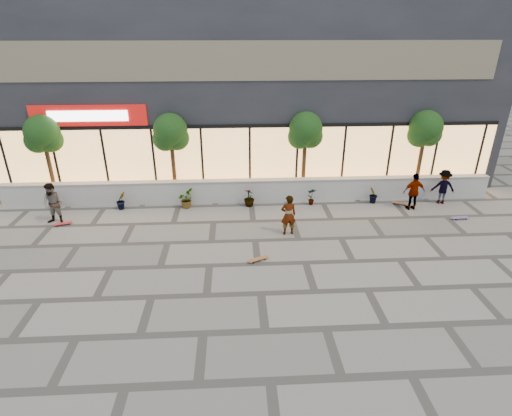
{
  "coord_description": "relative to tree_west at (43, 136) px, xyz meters",
  "views": [
    {
      "loc": [
        -0.69,
        -9.83,
        7.33
      ],
      "look_at": [
        0.03,
        3.36,
        1.3
      ],
      "focal_mm": 28.0,
      "sensor_mm": 36.0,
      "label": 1
    }
  ],
  "objects": [
    {
      "name": "ground",
      "position": [
        9.0,
        -7.7,
        -2.99
      ],
      "size": [
        80.0,
        80.0,
        0.0
      ],
      "primitive_type": "plane",
      "color": "gray",
      "rests_on": "ground"
    },
    {
      "name": "planter_wall",
      "position": [
        9.0,
        -0.7,
        -2.46
      ],
      "size": [
        22.0,
        0.42,
        1.04
      ],
      "color": "silver",
      "rests_on": "ground"
    },
    {
      "name": "retail_building",
      "position": [
        9.0,
        4.79,
        1.26
      ],
      "size": [
        24.0,
        9.17,
        8.5
      ],
      "color": "#27282D",
      "rests_on": "ground"
    },
    {
      "name": "shrub_a",
      "position": [
        0.5,
        -1.25,
        -2.58
      ],
      "size": [
        0.43,
        0.29,
        0.81
      ],
      "primitive_type": "imported",
      "color": "#193A12",
      "rests_on": "ground"
    },
    {
      "name": "shrub_b",
      "position": [
        3.3,
        -1.25,
        -2.58
      ],
      "size": [
        0.57,
        0.57,
        0.81
      ],
      "primitive_type": "imported",
      "rotation": [
        0.0,
        0.0,
        0.82
      ],
      "color": "#193A12",
      "rests_on": "ground"
    },
    {
      "name": "shrub_c",
      "position": [
        6.1,
        -1.25,
        -2.58
      ],
      "size": [
        0.68,
        0.77,
        0.81
      ],
      "primitive_type": "imported",
      "rotation": [
        0.0,
        0.0,
        1.64
      ],
      "color": "#193A12",
      "rests_on": "ground"
    },
    {
      "name": "shrub_d",
      "position": [
        8.9,
        -1.25,
        -2.58
      ],
      "size": [
        0.64,
        0.64,
        0.81
      ],
      "primitive_type": "imported",
      "rotation": [
        0.0,
        0.0,
        2.46
      ],
      "color": "#193A12",
      "rests_on": "ground"
    },
    {
      "name": "shrub_e",
      "position": [
        11.7,
        -1.25,
        -2.58
      ],
      "size": [
        0.46,
        0.35,
        0.81
      ],
      "primitive_type": "imported",
      "rotation": [
        0.0,
        0.0,
        3.28
      ],
      "color": "#193A12",
      "rests_on": "ground"
    },
    {
      "name": "shrub_f",
      "position": [
        14.5,
        -1.25,
        -2.58
      ],
      "size": [
        0.55,
        0.57,
        0.81
      ],
      "primitive_type": "imported",
      "rotation": [
        0.0,
        0.0,
        4.1
      ],
      "color": "#193A12",
      "rests_on": "ground"
    },
    {
      "name": "tree_west",
      "position": [
        0.0,
        0.0,
        0.0
      ],
      "size": [
        1.6,
        1.5,
        3.92
      ],
      "color": "#4E311B",
      "rests_on": "ground"
    },
    {
      "name": "tree_midwest",
      "position": [
        5.5,
        0.0,
        0.0
      ],
      "size": [
        1.6,
        1.5,
        3.92
      ],
      "color": "#4E311B",
      "rests_on": "ground"
    },
    {
      "name": "tree_mideast",
      "position": [
        11.5,
        0.0,
        0.0
      ],
      "size": [
        1.6,
        1.5,
        3.92
      ],
      "color": "#4E311B",
      "rests_on": "ground"
    },
    {
      "name": "tree_east",
      "position": [
        17.0,
        0.0,
        0.0
      ],
      "size": [
        1.6,
        1.5,
        3.92
      ],
      "color": "#4E311B",
      "rests_on": "ground"
    },
    {
      "name": "skater_center",
      "position": [
        10.29,
        -3.96,
        -2.18
      ],
      "size": [
        0.62,
        0.45,
        1.61
      ],
      "primitive_type": "imported",
      "rotation": [
        0.0,
        0.0,
        3.25
      ],
      "color": "white",
      "rests_on": "ground"
    },
    {
      "name": "skater_left",
      "position": [
        1.01,
        -2.53,
        -2.13
      ],
      "size": [
        0.94,
        0.79,
        1.72
      ],
      "primitive_type": "imported",
      "rotation": [
        0.0,
        0.0,
        -0.17
      ],
      "color": "#897158",
      "rests_on": "ground"
    },
    {
      "name": "skater_right_near",
      "position": [
        16.0,
        -1.98,
        -2.16
      ],
      "size": [
        0.99,
        0.47,
        1.64
      ],
      "primitive_type": "imported",
      "rotation": [
        0.0,
        0.0,
        3.21
      ],
      "color": "silver",
      "rests_on": "ground"
    },
    {
      "name": "skater_right_far",
      "position": [
        17.59,
        -1.4,
        -2.2
      ],
      "size": [
        1.1,
        0.75,
        1.58
      ],
      "primitive_type": "imported",
      "rotation": [
        0.0,
        0.0,
        2.97
      ],
      "color": "maroon",
      "rests_on": "ground"
    },
    {
      "name": "skateboard_center",
      "position": [
        9.03,
        -5.86,
        -2.91
      ],
      "size": [
        0.76,
        0.5,
        0.09
      ],
      "rotation": [
        0.0,
        0.0,
        0.45
      ],
      "color": "brown",
      "rests_on": "ground"
    },
    {
      "name": "skateboard_left",
      "position": [
        1.3,
        -2.72,
        -2.92
      ],
      "size": [
        0.72,
        0.42,
        0.08
      ],
      "rotation": [
        0.0,
        0.0,
        0.36
      ],
      "color": "red",
      "rests_on": "ground"
    },
    {
      "name": "skateboard_right_near",
      "position": [
        15.69,
        -1.5,
        -2.91
      ],
      "size": [
        0.73,
        0.52,
        0.09
      ],
      "rotation": [
        0.0,
        0.0,
        -0.51
      ],
      "color": "brown",
      "rests_on": "ground"
    },
    {
      "name": "skateboard_right_far",
      "position": [
        17.62,
        -3.1,
        -2.91
      ],
      "size": [
        0.75,
        0.25,
        0.09
      ],
      "rotation": [
        0.0,
        0.0,
        0.09
      ],
      "color": "#6E5398",
      "rests_on": "ground"
    }
  ]
}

